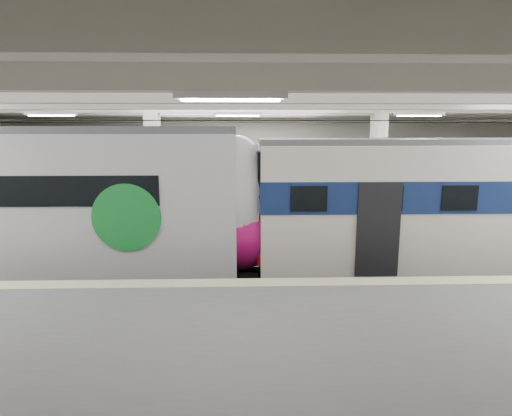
{
  "coord_description": "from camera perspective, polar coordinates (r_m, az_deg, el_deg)",
  "views": [
    {
      "loc": [
        0.17,
        -12.27,
        4.5
      ],
      "look_at": [
        0.57,
        1.0,
        2.0
      ],
      "focal_mm": 30.0,
      "sensor_mm": 36.0,
      "label": 1
    }
  ],
  "objects": [
    {
      "name": "far_train",
      "position": [
        19.42,
        -24.39,
        2.93
      ],
      "size": [
        13.36,
        3.07,
        4.27
      ],
      "rotation": [
        0.0,
        0.0,
        0.03
      ],
      "color": "silver",
      "rests_on": "ground"
    },
    {
      "name": "modern_emu",
      "position": [
        13.57,
        -24.83,
        0.05
      ],
      "size": [
        14.13,
        2.92,
        4.54
      ],
      "color": "silver",
      "rests_on": "ground"
    },
    {
      "name": "station_hall",
      "position": [
        10.61,
        -2.6,
        3.86
      ],
      "size": [
        36.0,
        24.0,
        5.75
      ],
      "color": "black",
      "rests_on": "ground"
    },
    {
      "name": "older_rer",
      "position": [
        14.14,
        26.3,
        0.18
      ],
      "size": [
        12.58,
        2.78,
        4.19
      ],
      "color": "silver",
      "rests_on": "ground"
    }
  ]
}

